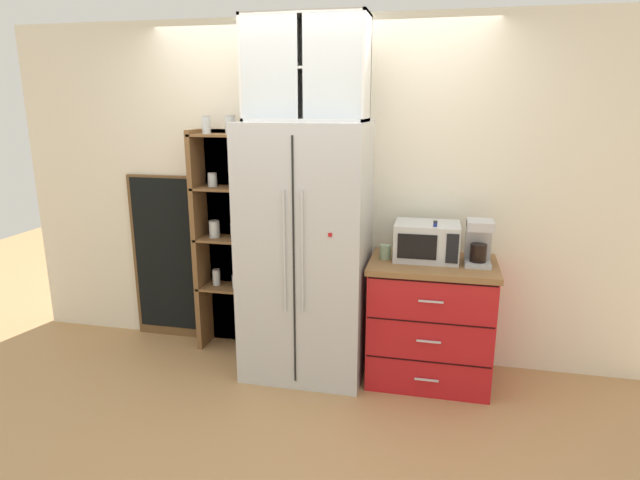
# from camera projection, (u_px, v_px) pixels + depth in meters

# --- Properties ---
(ground_plane) EXTENTS (10.67, 10.67, 0.00)m
(ground_plane) POSITION_uv_depth(u_px,v_px,m) (307.00, 368.00, 4.02)
(ground_plane) COLOR tan
(wall_back_cream) EXTENTS (4.97, 0.10, 2.55)m
(wall_back_cream) POSITION_uv_depth(u_px,v_px,m) (318.00, 193.00, 4.07)
(wall_back_cream) COLOR silver
(wall_back_cream) RESTS_ON ground
(refrigerator) EXTENTS (0.86, 0.70, 1.83)m
(refrigerator) POSITION_uv_depth(u_px,v_px,m) (306.00, 252.00, 3.80)
(refrigerator) COLOR silver
(refrigerator) RESTS_ON ground
(pantry_shelf_column) EXTENTS (0.51, 0.29, 1.86)m
(pantry_shelf_column) POSITION_uv_depth(u_px,v_px,m) (228.00, 236.00, 4.20)
(pantry_shelf_column) COLOR brown
(pantry_shelf_column) RESTS_ON ground
(counter_cabinet) EXTENTS (0.87, 0.61, 0.88)m
(counter_cabinet) POSITION_uv_depth(u_px,v_px,m) (430.00, 321.00, 3.77)
(counter_cabinet) COLOR red
(counter_cabinet) RESTS_ON ground
(microwave) EXTENTS (0.44, 0.33, 0.26)m
(microwave) POSITION_uv_depth(u_px,v_px,m) (427.00, 241.00, 3.69)
(microwave) COLOR silver
(microwave) RESTS_ON counter_cabinet
(coffee_maker) EXTENTS (0.17, 0.20, 0.31)m
(coffee_maker) POSITION_uv_depth(u_px,v_px,m) (479.00, 242.00, 3.57)
(coffee_maker) COLOR #B7B7BC
(coffee_maker) RESTS_ON counter_cabinet
(mug_sage) EXTENTS (0.12, 0.08, 0.10)m
(mug_sage) POSITION_uv_depth(u_px,v_px,m) (385.00, 252.00, 3.72)
(mug_sage) COLOR #8CA37F
(mug_sage) RESTS_ON counter_cabinet
(mug_red) EXTENTS (0.12, 0.09, 0.09)m
(mug_red) POSITION_uv_depth(u_px,v_px,m) (434.00, 254.00, 3.68)
(mug_red) COLOR red
(mug_red) RESTS_ON counter_cabinet
(bottle_cobalt) EXTENTS (0.07, 0.07, 0.30)m
(bottle_cobalt) POSITION_uv_depth(u_px,v_px,m) (434.00, 245.00, 3.58)
(bottle_cobalt) COLOR navy
(bottle_cobalt) RESTS_ON counter_cabinet
(bottle_amber) EXTENTS (0.06, 0.06, 0.27)m
(bottle_amber) POSITION_uv_depth(u_px,v_px,m) (434.00, 246.00, 3.63)
(bottle_amber) COLOR brown
(bottle_amber) RESTS_ON counter_cabinet
(upper_cabinet) EXTENTS (0.83, 0.32, 0.68)m
(upper_cabinet) POSITION_uv_depth(u_px,v_px,m) (307.00, 69.00, 3.53)
(upper_cabinet) COLOR silver
(upper_cabinet) RESTS_ON refrigerator
(chalkboard_menu) EXTENTS (0.60, 0.04, 1.38)m
(chalkboard_menu) POSITION_uv_depth(u_px,v_px,m) (167.00, 257.00, 4.42)
(chalkboard_menu) COLOR brown
(chalkboard_menu) RESTS_ON ground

